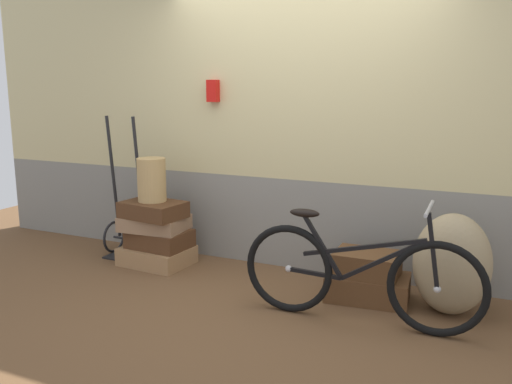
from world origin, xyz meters
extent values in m
cube|color=brown|center=(0.00, 0.00, -0.03)|extent=(9.03, 5.20, 0.06)
cube|color=gray|center=(0.00, 0.85, 0.41)|extent=(7.03, 0.20, 0.83)
cube|color=#CCBC84|center=(0.00, 0.85, 1.90)|extent=(7.03, 0.20, 2.14)
cube|color=red|center=(-0.84, 0.71, 1.61)|extent=(0.10, 0.08, 0.20)
cube|color=#9E754C|center=(-1.26, 0.32, 0.08)|extent=(0.64, 0.51, 0.17)
cube|color=#4C2D19|center=(-1.23, 0.33, 0.25)|extent=(0.57, 0.44, 0.16)
cube|color=#937051|center=(-1.28, 0.33, 0.39)|extent=(0.61, 0.46, 0.13)
cube|color=#4C2D19|center=(-1.25, 0.28, 0.53)|extent=(0.60, 0.45, 0.15)
cube|color=brown|center=(0.75, 0.29, 0.10)|extent=(0.66, 0.45, 0.20)
cube|color=brown|center=(0.74, 0.29, 0.29)|extent=(0.50, 0.36, 0.18)
cylinder|color=tan|center=(-1.27, 0.31, 0.81)|extent=(0.26, 0.26, 0.40)
torus|color=black|center=(-1.86, 0.45, 0.16)|extent=(0.03, 0.32, 0.32)
torus|color=black|center=(-1.49, 0.45, 0.16)|extent=(0.03, 0.32, 0.32)
cylinder|color=black|center=(-1.67, 0.45, 0.16)|extent=(0.37, 0.02, 0.02)
cylinder|color=black|center=(-1.83, 0.45, 0.77)|extent=(0.03, 0.14, 1.21)
cylinder|color=black|center=(-1.52, 0.45, 0.77)|extent=(0.03, 0.14, 1.21)
cube|color=black|center=(-1.67, 0.34, 0.01)|extent=(0.33, 0.22, 0.02)
ellipsoid|color=#9E8966|center=(1.36, 0.29, 0.38)|extent=(0.55, 0.47, 0.76)
torus|color=black|center=(0.27, -0.18, 0.33)|extent=(0.66, 0.07, 0.66)
sphere|color=#B2B2B7|center=(0.27, -0.18, 0.33)|extent=(0.05, 0.05, 0.05)
torus|color=black|center=(1.31, -0.15, 0.33)|extent=(0.66, 0.07, 0.66)
sphere|color=#B2B2B7|center=(1.31, -0.15, 0.33)|extent=(0.05, 0.05, 0.05)
cube|color=black|center=(0.94, -0.16, 0.49)|extent=(0.58, 0.05, 0.37)
cube|color=black|center=(0.52, -0.17, 0.53)|extent=(0.30, 0.04, 0.45)
cube|color=black|center=(0.46, -0.17, 0.32)|extent=(0.40, 0.04, 0.04)
cube|color=black|center=(0.80, -0.16, 0.56)|extent=(0.85, 0.05, 0.22)
cube|color=black|center=(1.27, -0.15, 0.59)|extent=(0.11, 0.03, 0.52)
ellipsoid|color=black|center=(0.38, -0.17, 0.77)|extent=(0.22, 0.10, 0.06)
cylinder|color=#A5A5AD|center=(1.23, -0.15, 0.87)|extent=(0.04, 0.46, 0.02)
camera|label=1|loc=(1.64, -3.73, 1.66)|focal=38.00mm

